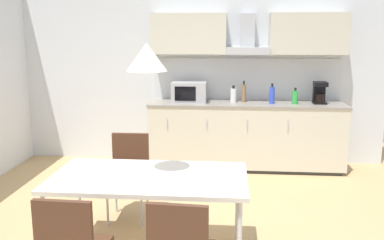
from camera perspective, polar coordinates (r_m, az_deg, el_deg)
ground_plane at (r=4.16m, az=-4.63°, el=-15.60°), size 7.24×7.83×0.02m
wall_back at (r=6.37m, az=-0.86°, el=6.96°), size 5.79×0.10×2.78m
kitchen_counter at (r=6.11m, az=7.16°, el=-2.01°), size 2.71×0.67×0.94m
backsplash_tile at (r=6.29m, az=7.23°, el=5.44°), size 2.69×0.02×0.60m
upper_wall_cabinets at (r=6.10m, az=7.44°, el=11.23°), size 2.69×0.40×0.56m
microwave at (r=6.02m, az=-0.37°, el=3.74°), size 0.48×0.35×0.28m
coffee_maker at (r=6.15m, az=16.65°, el=3.52°), size 0.18×0.19×0.30m
bottle_white at (r=6.02m, az=5.54°, el=3.32°), size 0.08×0.08×0.24m
bottle_brown at (r=6.06m, az=6.90°, el=3.59°), size 0.06×0.06×0.30m
bottle_green at (r=6.02m, az=13.57°, el=2.99°), size 0.08×0.08×0.22m
bottle_blue at (r=5.99m, az=10.61°, el=3.30°), size 0.07×0.07×0.28m
dining_table at (r=3.58m, az=-5.80°, el=-8.01°), size 1.61×0.88×0.73m
chair_far_left at (r=4.46m, az=-8.40°, el=-6.27°), size 0.41×0.41×0.87m
pendant_lamp at (r=3.38m, az=-6.14°, el=8.35°), size 0.32×0.32×0.22m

